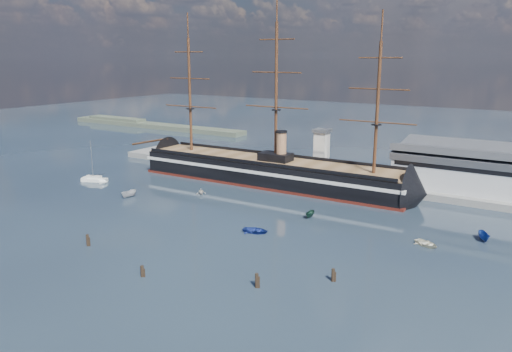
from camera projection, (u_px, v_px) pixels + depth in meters
The scene contains 17 objects.
ground at pixel (260, 203), 139.14m from camera, with size 600.00×600.00×0.00m, color #1B2430.
quay at pixel (344, 181), 163.58m from camera, with size 180.00×18.00×2.00m, color slate.
warehouse at pixel (510, 173), 140.16m from camera, with size 63.00×21.00×11.60m.
quay_tower at pixel (321, 151), 162.44m from camera, with size 5.00×5.00×15.00m.
shoreline at pixel (142, 124), 289.01m from camera, with size 120.00×10.00×4.00m.
warship at pixel (265, 171), 160.07m from camera, with size 113.00×17.66×53.94m.
sailboat at pixel (94, 179), 162.63m from camera, with size 8.74×5.49×13.50m.
motorboat_a at pixel (129, 197), 144.69m from camera, with size 6.27×2.30×2.51m, color silver.
motorboat_b at pixel (256, 233), 115.71m from camera, with size 3.75×1.50×1.75m, color navy.
motorboat_c at pixel (310, 217), 126.68m from camera, with size 4.96×1.82×1.98m, color #143428.
motorboat_d at pixel (201, 194), 148.01m from camera, with size 5.28×2.29×1.93m, color white.
motorboat_e at pixel (426, 246), 107.72m from camera, with size 3.43×1.37×1.60m, color beige.
motorboat_f at pixel (484, 241), 110.85m from camera, with size 5.80×2.12×2.32m, color navy.
piling_near_left at pixel (88, 246), 107.83m from camera, with size 0.64×0.64×3.31m, color black.
piling_near_mid at pixel (142, 277), 92.77m from camera, with size 0.64×0.64×2.90m, color black.
piling_near_right at pixel (257, 288), 88.43m from camera, with size 0.64×0.64×3.41m, color black.
piling_far_right at pixel (333, 281), 90.88m from camera, with size 0.64×0.64×3.17m, color black.
Camera 1 is at (70.02, -73.63, 40.06)m, focal length 35.00 mm.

